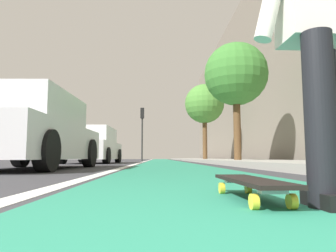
{
  "coord_description": "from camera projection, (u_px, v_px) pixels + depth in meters",
  "views": [
    {
      "loc": [
        -0.43,
        0.38,
        0.23
      ],
      "look_at": [
        10.01,
        0.03,
        1.31
      ],
      "focal_mm": 32.72,
      "sensor_mm": 36.0,
      "label": 1
    }
  ],
  "objects": [
    {
      "name": "ground_plane",
      "position": [
        169.0,
        164.0,
        10.35
      ],
      "size": [
        80.0,
        80.0,
        0.0
      ],
      "primitive_type": "plane",
      "color": "#38383D"
    },
    {
      "name": "parked_car_mid",
      "position": [
        93.0,
        146.0,
        12.66
      ],
      "size": [
        4.27,
        1.98,
        1.47
      ],
      "color": "silver",
      "rests_on": "ground"
    },
    {
      "name": "street_tree_far",
      "position": [
        204.0,
        104.0,
        20.62
      ],
      "size": [
        2.64,
        2.64,
        5.18
      ],
      "color": "brown",
      "rests_on": "ground"
    },
    {
      "name": "parked_car_near",
      "position": [
        31.0,
        133.0,
        6.14
      ],
      "size": [
        4.36,
        1.99,
        1.5
      ],
      "color": "silver",
      "rests_on": "ground"
    },
    {
      "name": "lane_stripe_white",
      "position": [
        146.0,
        161.0,
        20.26
      ],
      "size": [
        52.0,
        0.16,
        0.01
      ],
      "primitive_type": "cube",
      "color": "silver",
      "rests_on": "ground"
    },
    {
      "name": "street_tree_mid",
      "position": [
        236.0,
        75.0,
        12.32
      ],
      "size": [
        2.54,
        2.54,
        4.85
      ],
      "color": "brown",
      "rests_on": "ground"
    },
    {
      "name": "bike_lane_paint",
      "position": [
        162.0,
        161.0,
        24.27
      ],
      "size": [
        56.0,
        2.03,
        0.0
      ],
      "primitive_type": "cube",
      "color": "#288466",
      "rests_on": "ground"
    },
    {
      "name": "skater_person",
      "position": [
        320.0,
        21.0,
        1.6
      ],
      "size": [
        0.47,
        0.72,
        1.64
      ],
      "color": "black",
      "rests_on": "ground"
    },
    {
      "name": "traffic_light",
      "position": [
        142.0,
        124.0,
        23.2
      ],
      "size": [
        0.33,
        0.28,
        4.01
      ],
      "color": "#2D2D2D",
      "rests_on": "ground"
    },
    {
      "name": "skateboard",
      "position": [
        250.0,
        183.0,
        1.65
      ],
      "size": [
        0.85,
        0.22,
        0.11
      ],
      "color": "yellow",
      "rests_on": "ground"
    },
    {
      "name": "sidewalk_curb",
      "position": [
        216.0,
        160.0,
        18.42
      ],
      "size": [
        52.0,
        3.2,
        0.14
      ],
      "primitive_type": "cube",
      "color": "#9E9B93",
      "rests_on": "ground"
    },
    {
      "name": "building_facade",
      "position": [
        244.0,
        85.0,
        23.07
      ],
      "size": [
        40.0,
        1.2,
        11.37
      ],
      "primitive_type": "cube",
      "color": "gray",
      "rests_on": "ground"
    }
  ]
}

